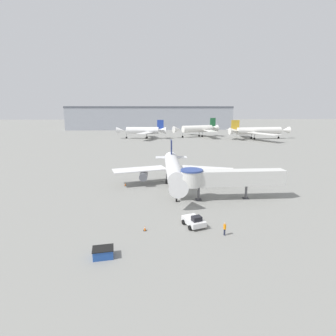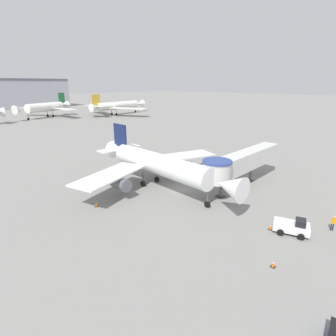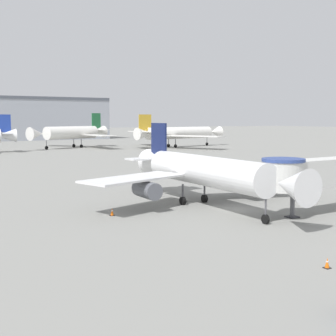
% 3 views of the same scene
% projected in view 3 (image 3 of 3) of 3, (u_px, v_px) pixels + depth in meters
% --- Properties ---
extents(ground_plane, '(800.00, 800.00, 0.00)m').
position_uv_depth(ground_plane, '(235.00, 209.00, 49.77)').
color(ground_plane, gray).
extents(main_airplane, '(27.67, 27.95, 9.07)m').
position_uv_depth(main_airplane, '(203.00, 171.00, 51.30)').
color(main_airplane, white).
rests_on(main_airplane, ground_plane).
extents(jet_bridge, '(19.56, 4.10, 5.88)m').
position_uv_depth(jet_bridge, '(327.00, 172.00, 47.98)').
color(jet_bridge, silver).
rests_on(jet_bridge, ground_plane).
extents(traffic_cone_port_wing, '(0.47, 0.47, 0.77)m').
position_uv_depth(traffic_cone_port_wing, '(112.00, 212.00, 46.62)').
color(traffic_cone_port_wing, black).
rests_on(traffic_cone_port_wing, ground_plane).
extents(traffic_cone_apron_front, '(0.42, 0.42, 0.70)m').
position_uv_depth(traffic_cone_apron_front, '(327.00, 263.00, 30.28)').
color(traffic_cone_apron_front, black).
rests_on(traffic_cone_apron_front, ground_plane).
extents(background_jet_green_tail, '(30.04, 32.96, 11.36)m').
position_uv_depth(background_jet_green_tail, '(73.00, 133.00, 152.04)').
color(background_jet_green_tail, white).
rests_on(background_jet_green_tail, ground_plane).
extents(background_jet_gold_tail, '(37.46, 41.03, 10.83)m').
position_uv_depth(background_jet_gold_tail, '(178.00, 133.00, 156.25)').
color(background_jet_gold_tail, white).
rests_on(background_jet_gold_tail, ground_plane).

